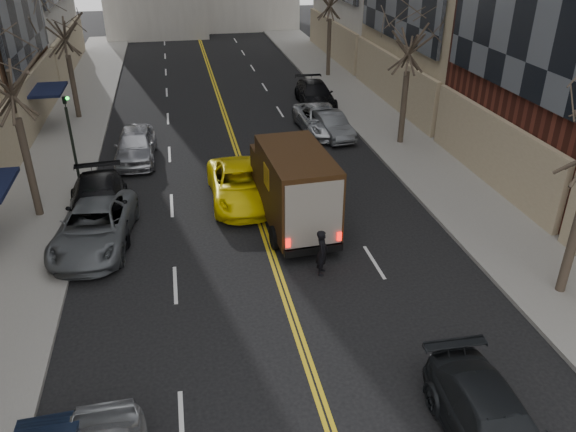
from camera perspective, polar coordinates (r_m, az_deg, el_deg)
name	(u,v)px	position (r m, az deg, el deg)	size (l,w,h in m)	color
sidewalk_left	(61,154)	(31.49, -22.06, 5.88)	(4.00, 66.00, 0.15)	slate
sidewalk_right	(390,131)	(33.09, 10.34, 8.53)	(4.00, 66.00, 0.15)	slate
tree_lf_mid	(2,54)	(23.12, -27.02, 14.49)	(3.20, 3.20, 8.91)	#382D23
tree_lf_far	(61,16)	(35.77, -22.08, 18.34)	(3.20, 3.20, 8.12)	#382D23
tree_rt_mid	(411,26)	(29.74, 12.43, 18.33)	(3.20, 3.20, 8.32)	#382D23
traffic_signal	(71,133)	(25.65, -21.20, 7.83)	(0.29, 0.26, 4.70)	black
ups_truck	(293,187)	(21.73, 0.50, 2.94)	(2.68, 6.08, 3.27)	black
observer_sedan	(495,429)	(14.26, 20.26, -19.67)	(2.07, 4.85, 1.39)	black
taxi	(240,185)	(24.17, -4.92, 3.18)	(2.49, 5.40, 1.50)	#FEE50A
pedestrian	(322,252)	(19.09, 3.48, -3.71)	(0.61, 0.40, 1.67)	black
parked_lf_c	(94,227)	(21.93, -19.08, -1.06)	(2.54, 5.52, 1.53)	#55595D
parked_lf_d	(98,206)	(23.39, -18.71, 1.00)	(2.28, 5.61, 1.63)	black
parked_lf_e	(136,145)	(29.34, -15.23, 6.98)	(1.91, 4.76, 1.62)	#AFB1B7
parked_rt_a	(331,125)	(31.72, 4.39, 9.19)	(1.42, 4.08, 1.34)	#4E5155
parked_rt_b	(321,119)	(32.47, 3.37, 9.77)	(2.39, 5.19, 1.44)	#B0B3B8
parked_rt_c	(315,94)	(37.28, 2.77, 12.24)	(2.11, 5.18, 1.50)	black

